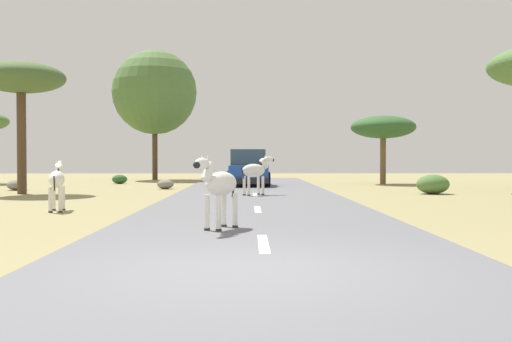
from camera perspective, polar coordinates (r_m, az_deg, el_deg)
ground_plane at (r=7.17m, az=-0.56°, el=-9.84°), size 90.00×90.00×0.00m
road at (r=7.17m, az=1.13°, el=-9.64°), size 6.00×64.00×0.05m
lane_markings at (r=6.19m, az=1.42°, el=-11.14°), size 0.16×56.00×0.01m
zebra_0 at (r=10.90m, az=-3.61°, el=-1.36°), size 0.88×1.37×1.39m
zebra_1 at (r=20.87m, az=-0.05°, el=-0.00°), size 1.30×1.13×1.45m
zebra_2 at (r=15.97m, az=-18.81°, el=-0.83°), size 0.55×1.43×1.36m
car_0 at (r=28.20m, az=-0.82°, el=0.20°), size 2.09×4.38×1.74m
tree_2 at (r=24.27m, az=-21.93°, el=8.25°), size 3.32×3.32×5.03m
tree_4 at (r=31.60m, az=12.29°, el=4.15°), size 3.40×3.40×3.60m
tree_5 at (r=37.58m, az=-9.85°, el=7.55°), size 5.28×5.28×8.15m
bush_0 at (r=23.35m, az=16.86°, el=-1.25°), size 1.24×1.12×0.75m
bush_1 at (r=32.02m, az=-13.15°, el=-0.79°), size 0.80×0.72×0.48m
rock_3 at (r=26.96m, az=-22.28°, el=-1.27°), size 0.82×0.87×0.45m
rock_4 at (r=26.27m, az=-8.83°, el=-1.28°), size 0.73×0.74×0.42m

